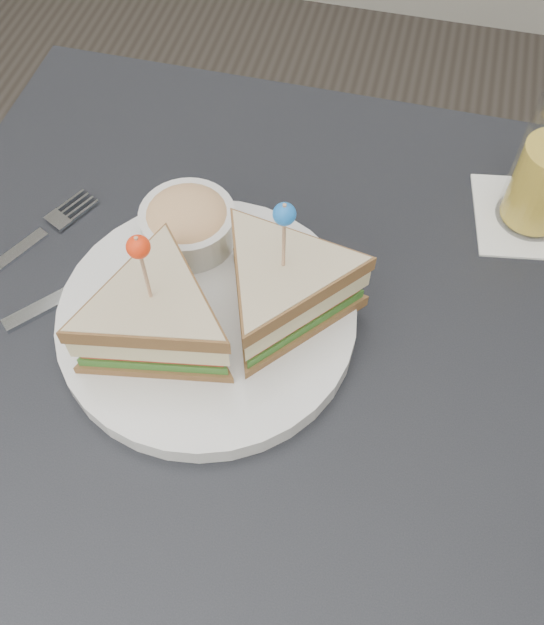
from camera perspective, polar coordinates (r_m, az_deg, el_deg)
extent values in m
plane|color=#3F3833|center=(1.40, -0.52, -18.64)|extent=(3.50, 3.50, 0.00)
cube|color=black|center=(0.71, -0.98, -3.37)|extent=(0.80, 0.80, 0.03)
cylinder|color=black|center=(1.29, -12.00, 4.71)|extent=(0.04, 0.04, 0.72)
cylinder|color=black|center=(1.23, 19.51, -1.64)|extent=(0.04, 0.04, 0.72)
cylinder|color=white|center=(0.71, -5.29, -0.56)|extent=(0.38, 0.38, 0.02)
cylinder|color=white|center=(0.70, -5.37, -0.04)|extent=(0.38, 0.38, 0.01)
cylinder|color=tan|center=(0.60, -10.36, 3.17)|extent=(0.00, 0.00, 0.09)
sphere|color=#F3320F|center=(0.57, -10.90, 5.30)|extent=(0.03, 0.03, 0.02)
cylinder|color=tan|center=(0.61, 0.97, 5.84)|extent=(0.00, 0.00, 0.09)
sphere|color=blue|center=(0.58, 1.02, 8.06)|extent=(0.03, 0.03, 0.02)
cylinder|color=white|center=(0.74, -6.84, 6.97)|extent=(0.13, 0.13, 0.04)
ellipsoid|color=#E0B772|center=(0.73, -6.97, 7.76)|extent=(0.11, 0.11, 0.04)
cube|color=silver|center=(0.83, -17.13, 7.25)|extent=(0.03, 0.03, 0.00)
cube|color=silver|center=(0.76, -17.71, 0.72)|extent=(0.08, 0.09, 0.01)
cube|color=silver|center=(0.77, -11.10, 4.41)|extent=(0.10, 0.11, 0.00)
cylinder|color=silver|center=(0.78, -7.23, 6.49)|extent=(0.03, 0.03, 0.00)
cube|color=white|center=(0.85, 20.31, 7.38)|extent=(0.14, 0.14, 0.00)
cylinder|color=gold|center=(0.81, 21.42, 9.84)|extent=(0.08, 0.08, 0.10)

